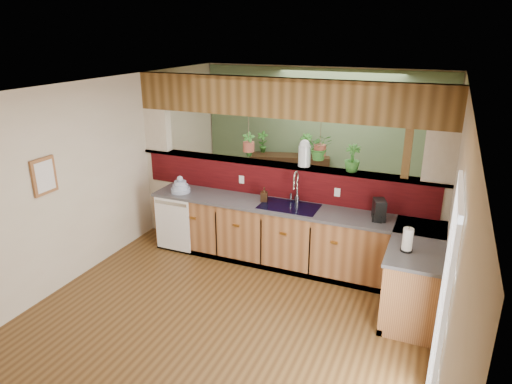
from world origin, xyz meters
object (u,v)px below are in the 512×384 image
at_px(soap_dispenser, 264,194).
at_px(glass_jar, 305,153).
at_px(paper_towel, 407,240).
at_px(dish_stack, 180,187).
at_px(coffee_maker, 379,211).
at_px(shelving_console, 289,180).
at_px(faucet, 296,186).

bearing_deg(soap_dispenser, glass_jar, 34.35).
bearing_deg(soap_dispenser, paper_towel, -22.02).
bearing_deg(paper_towel, dish_stack, 168.23).
height_order(coffee_maker, shelving_console, coffee_maker).
height_order(soap_dispenser, paper_towel, paper_towel).
relative_size(soap_dispenser, shelving_console, 0.14).
relative_size(faucet, dish_stack, 1.65).
height_order(coffee_maker, glass_jar, glass_jar).
bearing_deg(coffee_maker, paper_towel, -80.03).
xyz_separation_m(paper_towel, glass_jar, (-1.55, 1.15, 0.55)).
bearing_deg(coffee_maker, soap_dispenser, 159.79).
xyz_separation_m(faucet, glass_jar, (0.04, 0.22, 0.42)).
relative_size(paper_towel, glass_jar, 0.76).
distance_m(dish_stack, soap_dispenser, 1.31).
bearing_deg(paper_towel, soap_dispenser, 157.98).
xyz_separation_m(coffee_maker, shelving_console, (-1.98, 2.27, -0.52)).
xyz_separation_m(faucet, paper_towel, (1.59, -0.93, -0.13)).
distance_m(dish_stack, shelving_console, 2.57).
bearing_deg(coffee_maker, dish_stack, 162.94).
distance_m(coffee_maker, paper_towel, 0.89).
bearing_deg(faucet, shelving_console, 110.96).
xyz_separation_m(soap_dispenser, glass_jar, (0.48, 0.33, 0.58)).
bearing_deg(paper_towel, glass_jar, 143.57).
relative_size(soap_dispenser, coffee_maker, 0.79).
xyz_separation_m(faucet, shelving_console, (-0.81, 2.12, -0.66)).
relative_size(soap_dispenser, glass_jar, 0.55).
xyz_separation_m(coffee_maker, glass_jar, (-1.13, 0.37, 0.56)).
bearing_deg(faucet, paper_towel, -30.17).
bearing_deg(coffee_maker, shelving_console, 112.44).
distance_m(faucet, dish_stack, 1.77).
relative_size(glass_jar, shelving_console, 0.26).
height_order(glass_jar, shelving_console, glass_jar).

